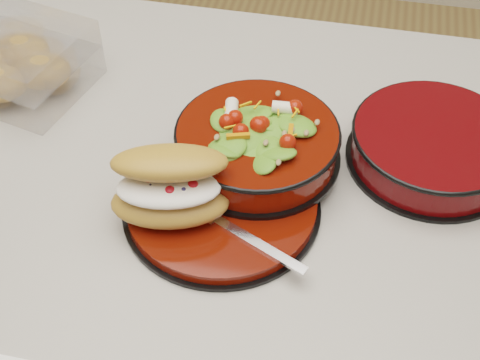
% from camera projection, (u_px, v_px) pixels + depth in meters
% --- Properties ---
extents(island_counter, '(1.24, 0.74, 0.90)m').
position_uv_depth(island_counter, '(277.00, 335.00, 1.25)').
color(island_counter, white).
rests_on(island_counter, ground).
extents(dinner_plate, '(0.26, 0.26, 0.02)m').
position_uv_depth(dinner_plate, '(222.00, 205.00, 0.86)').
color(dinner_plate, black).
rests_on(dinner_plate, island_counter).
extents(salad_bowl, '(0.23, 0.23, 0.09)m').
position_uv_depth(salad_bowl, '(257.00, 138.00, 0.88)').
color(salad_bowl, black).
rests_on(salad_bowl, dinner_plate).
extents(croissant, '(0.16, 0.12, 0.09)m').
position_uv_depth(croissant, '(170.00, 186.00, 0.81)').
color(croissant, '#C6843C').
rests_on(croissant, dinner_plate).
extents(fork, '(0.17, 0.09, 0.00)m').
position_uv_depth(fork, '(241.00, 234.00, 0.81)').
color(fork, silver).
rests_on(fork, dinner_plate).
extents(pastry_box, '(0.27, 0.22, 0.09)m').
position_uv_depth(pastry_box, '(8.00, 59.00, 1.02)').
color(pastry_box, white).
rests_on(pastry_box, island_counter).
extents(extra_bowl, '(0.23, 0.23, 0.05)m').
position_uv_depth(extra_bowl, '(433.00, 145.00, 0.91)').
color(extra_bowl, black).
rests_on(extra_bowl, island_counter).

